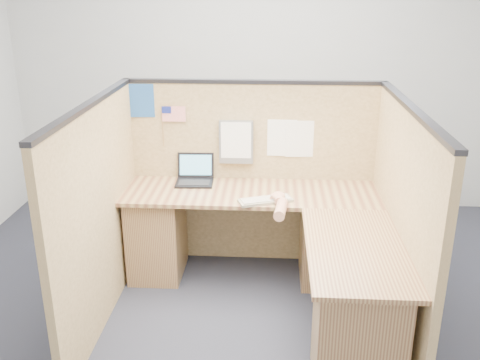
# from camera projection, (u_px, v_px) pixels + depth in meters

# --- Properties ---
(floor) EXTENTS (5.00, 5.00, 0.00)m
(floor) POSITION_uv_depth(u_px,v_px,m) (246.00, 324.00, 3.71)
(floor) COLOR #1F222C
(floor) RESTS_ON ground
(wall_back) EXTENTS (5.00, 0.00, 5.00)m
(wall_back) POSITION_uv_depth(u_px,v_px,m) (258.00, 72.00, 5.34)
(wall_back) COLOR #ADB1B3
(wall_back) RESTS_ON floor
(cubicle_partitions) EXTENTS (2.06, 1.83, 1.53)m
(cubicle_partitions) POSITION_uv_depth(u_px,v_px,m) (250.00, 199.00, 3.85)
(cubicle_partitions) COLOR olive
(cubicle_partitions) RESTS_ON floor
(l_desk) EXTENTS (1.95, 1.75, 0.73)m
(l_desk) POSITION_uv_depth(u_px,v_px,m) (274.00, 256.00, 3.83)
(l_desk) COLOR brown
(l_desk) RESTS_ON floor
(laptop) EXTENTS (0.30, 0.29, 0.21)m
(laptop) POSITION_uv_depth(u_px,v_px,m) (195.00, 175.00, 4.28)
(laptop) COLOR black
(laptop) RESTS_ON l_desk
(keyboard) EXTENTS (0.41, 0.26, 0.03)m
(keyboard) POSITION_uv_depth(u_px,v_px,m) (265.00, 200.00, 3.89)
(keyboard) COLOR gray
(keyboard) RESTS_ON l_desk
(mouse) EXTENTS (0.12, 0.08, 0.05)m
(mouse) POSITION_uv_depth(u_px,v_px,m) (278.00, 199.00, 3.89)
(mouse) COLOR silver
(mouse) RESTS_ON l_desk
(hand_forearm) EXTENTS (0.12, 0.41, 0.09)m
(hand_forearm) POSITION_uv_depth(u_px,v_px,m) (280.00, 205.00, 3.74)
(hand_forearm) COLOR tan
(hand_forearm) RESTS_ON l_desk
(blue_poster) EXTENTS (0.20, 0.01, 0.26)m
(blue_poster) POSITION_uv_depth(u_px,v_px,m) (142.00, 101.00, 4.20)
(blue_poster) COLOR #1F4E92
(blue_poster) RESTS_ON cubicle_partitions
(american_flag) EXTENTS (0.19, 0.01, 0.33)m
(american_flag) POSITION_uv_depth(u_px,v_px,m) (171.00, 115.00, 4.22)
(american_flag) COLOR olive
(american_flag) RESTS_ON cubicle_partitions
(file_holder) EXTENTS (0.27, 0.05, 0.35)m
(file_holder) POSITION_uv_depth(u_px,v_px,m) (236.00, 142.00, 4.24)
(file_holder) COLOR slate
(file_holder) RESTS_ON cubicle_partitions
(paper_left) EXTENTS (0.23, 0.02, 0.29)m
(paper_left) POSITION_uv_depth(u_px,v_px,m) (300.00, 139.00, 4.23)
(paper_left) COLOR white
(paper_left) RESTS_ON cubicle_partitions
(paper_right) EXTENTS (0.23, 0.01, 0.30)m
(paper_right) POSITION_uv_depth(u_px,v_px,m) (282.00, 138.00, 4.24)
(paper_right) COLOR white
(paper_right) RESTS_ON cubicle_partitions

